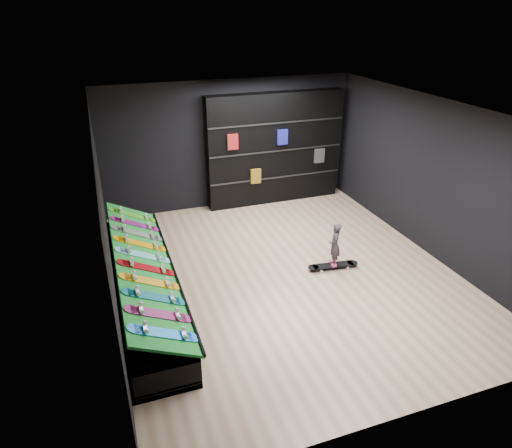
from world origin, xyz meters
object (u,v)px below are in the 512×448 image
object	(u,v)px
floor_skateboard	(333,267)
child	(334,253)
display_rack	(144,287)
back_shelving	(274,149)

from	to	relation	value
floor_skateboard	child	distance (m)	0.30
floor_skateboard	child	size ratio (longest dim) A/B	1.92
display_rack	child	xyz separation A→B (m)	(3.46, -0.17, 0.09)
display_rack	floor_skateboard	world-z (taller)	display_rack
display_rack	floor_skateboard	bearing A→B (deg)	-2.77
display_rack	child	distance (m)	3.47
display_rack	floor_skateboard	distance (m)	3.47
floor_skateboard	display_rack	bearing A→B (deg)	-175.56
floor_skateboard	child	world-z (taller)	child
back_shelving	floor_skateboard	world-z (taller)	back_shelving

